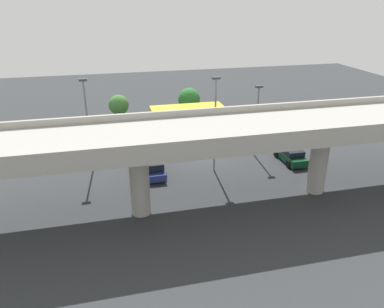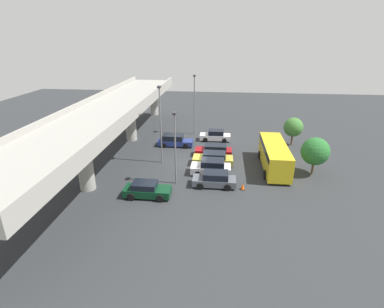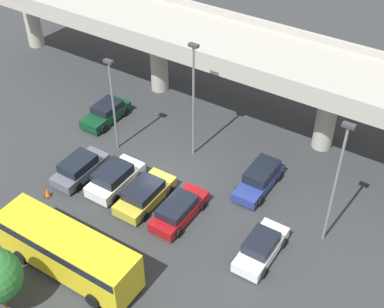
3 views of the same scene
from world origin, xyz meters
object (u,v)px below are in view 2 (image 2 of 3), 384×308
Objects in this scene: lamp_post_by_overpass at (175,143)px; parked_car_0 at (147,190)px; parked_car_4 at (214,150)px; parked_car_6 at (215,136)px; shuttle_bus at (274,154)px; traffic_cone at (243,186)px; parked_car_1 at (215,179)px; parked_car_5 at (175,141)px; parked_car_3 at (213,159)px; lamp_post_near_aisle at (160,120)px; lamp_post_mid_lot at (194,101)px; tree_front_right at (293,127)px; tree_front_left at (315,151)px; parked_car_2 at (211,167)px.

parked_car_0 is at bearing 142.37° from lamp_post_by_overpass.
parked_car_4 is 5.92m from parked_car_6.
shuttle_bus reaches higher than traffic_cone.
parked_car_1 is 5.42m from lamp_post_by_overpass.
parked_car_0 is at bearing 121.63° from shuttle_bus.
parked_car_1 is 8.36m from shuttle_bus.
parked_car_0 is 0.92× the size of parked_car_5.
lamp_post_by_overpass reaches higher than parked_car_5.
parked_car_3 is 6.71m from traffic_cone.
parked_car_0 is at bearing 61.61° from parked_car_4.
lamp_post_near_aisle reaches higher than parked_car_4.
shuttle_bus is 15.91m from lamp_post_mid_lot.
tree_front_right is at bearing -23.97° from shuttle_bus.
parked_car_4 is 1.05× the size of parked_car_6.
tree_front_right is (7.92, -16.66, -2.69)m from lamp_post_near_aisle.
shuttle_bus reaches higher than parked_car_4.
shuttle_bus is 9.03m from tree_front_right.
tree_front_right reaches higher than parked_car_1.
tree_front_left reaches higher than parked_car_6.
tree_front_left is (-12.92, -14.21, -2.47)m from lamp_post_mid_lot.
tree_front_left is 1.08× the size of tree_front_right.
lamp_post_near_aisle reaches higher than tree_front_right.
parked_car_0 is 6.27× the size of traffic_cone.
parked_car_3 is at bearing -34.65° from lamp_post_by_overpass.
parked_car_6 is 10.75m from tree_front_right.
parked_car_4 is at bearing -24.44° from lamp_post_by_overpass.
parked_car_0 is 20.24m from lamp_post_mid_lot.
tree_front_left is at bearing -132.29° from lamp_post_mid_lot.
lamp_post_near_aisle reaches higher than parked_car_6.
parked_car_3 is 6.97m from shuttle_bus.
lamp_post_near_aisle is at bearing 115.42° from tree_front_right.
parked_car_5 is 0.53× the size of lamp_post_mid_lot.
shuttle_bus is (7.89, -12.82, 1.00)m from parked_car_0.
parked_car_4 is at bearing 116.00° from tree_front_right.
lamp_post_by_overpass reaches higher than traffic_cone.
parked_car_0 is at bearing 54.24° from parked_car_3.
parked_car_5 is at bearing 88.27° from parked_car_0.
parked_car_4 is at bearing -28.86° from parked_car_5.
lamp_post_by_overpass is (-5.26, 3.63, 3.69)m from parked_car_3.
lamp_post_by_overpass is at bearing 55.35° from parked_car_3.
parked_car_4 is 10.25m from lamp_post_mid_lot.
parked_car_5 is 0.64× the size of lamp_post_by_overpass.
lamp_post_by_overpass is at bearing -2.66° from parked_car_1.
lamp_post_near_aisle is at bearing 166.33° from lamp_post_mid_lot.
parked_car_4 is (5.37, -0.11, -0.09)m from parked_car_2.
lamp_post_by_overpass reaches higher than parked_car_6.
lamp_post_mid_lot is at bearing 41.23° from shuttle_bus.
parked_car_6 is 11.53m from lamp_post_near_aisle.
lamp_post_mid_lot reaches higher than lamp_post_by_overpass.
lamp_post_mid_lot reaches higher than parked_car_1.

